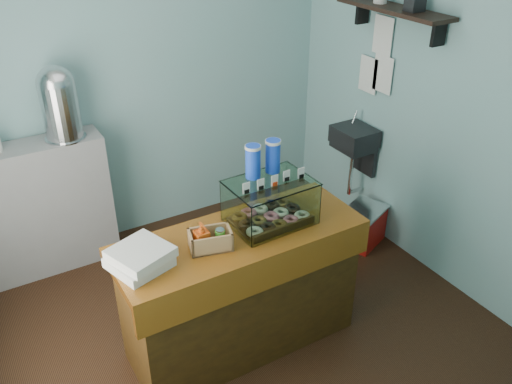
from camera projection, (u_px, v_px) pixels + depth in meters
ground at (225, 318)px, 4.00m from camera, size 3.50×3.50×0.00m
room_shell at (220, 97)px, 3.17m from camera, size 3.54×3.04×2.82m
counter at (241, 289)px, 3.58m from camera, size 1.60×0.60×0.90m
back_shelf at (46, 207)px, 4.32m from camera, size 1.00×0.32×1.10m
display_case at (268, 198)px, 3.44m from camera, size 0.53×0.40×0.50m
condiment_crate at (209, 239)px, 3.20m from camera, size 0.28×0.21×0.19m
pastry_boxes at (140, 258)px, 3.05m from camera, size 0.39×0.38×0.12m
coffee_urn at (59, 101)px, 3.99m from camera, size 0.31×0.31×0.57m
red_cooler at (363, 225)px, 4.77m from camera, size 0.47×0.42×0.34m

